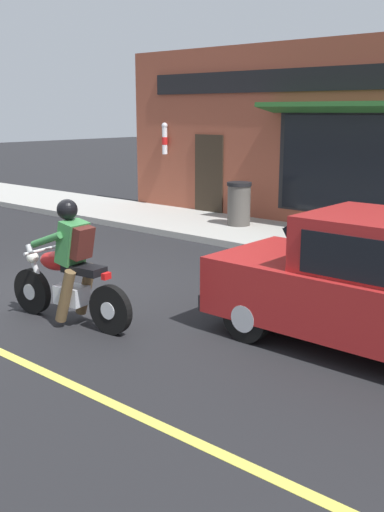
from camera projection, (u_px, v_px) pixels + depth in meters
ground_plane at (49, 291)px, 9.14m from camera, size 80.00×80.00×0.00m
sidewalk_curb at (156, 218)px, 15.03m from camera, size 2.60×22.00×0.14m
storefront_building at (331, 138)px, 13.17m from camera, size 1.25×11.74×4.20m
motorcycle_with_rider at (69, 273)px, 7.60m from camera, size 0.62×2.02×1.62m
car_hatchback at (378, 286)px, 6.71m from camera, size 1.65×3.78×1.57m
trash_bin at (239, 204)px, 13.56m from camera, size 0.56×0.56×0.98m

